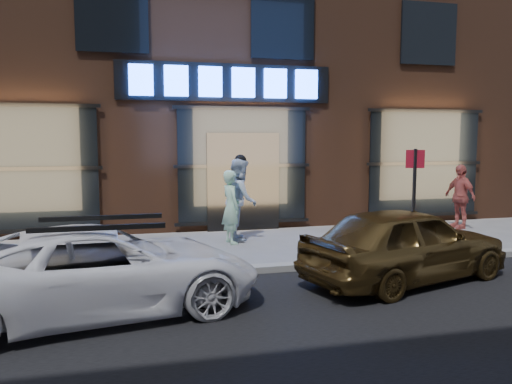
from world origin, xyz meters
TOP-DOWN VIEW (x-y plane):
  - ground at (0.00, 0.00)m, footprint 90.00×90.00m
  - curb at (0.00, 0.00)m, footprint 60.00×0.25m
  - storefront_building at (-0.00, 7.99)m, footprint 30.20×8.28m
  - man_bowtie at (-0.59, 2.44)m, footprint 0.49×0.64m
  - man_cap at (-0.30, 2.83)m, footprint 0.82×0.99m
  - passerby at (5.38, 2.89)m, footprint 0.53×0.99m
  - white_suv at (-3.05, -1.42)m, footprint 4.40×2.62m
  - gold_sedan at (1.55, -1.07)m, footprint 3.85×2.42m
  - sign_post at (2.38, 0.11)m, footprint 0.32×0.15m

SIDE VIEW (x-z plane):
  - ground at x=0.00m, z-range 0.00..0.00m
  - curb at x=0.00m, z-range 0.00..0.12m
  - white_suv at x=-3.05m, z-range 0.00..1.15m
  - gold_sedan at x=1.55m, z-range 0.00..1.22m
  - man_bowtie at x=-0.59m, z-range 0.00..1.59m
  - passerby at x=5.38m, z-range 0.00..1.62m
  - man_cap at x=-0.30m, z-range 0.00..1.83m
  - sign_post at x=2.38m, z-range 0.22..2.30m
  - storefront_building at x=0.00m, z-range 0.00..10.30m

